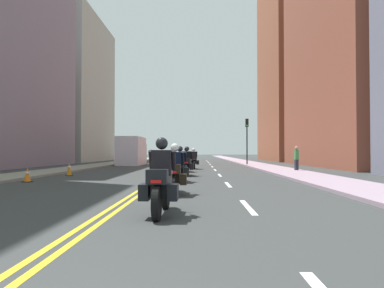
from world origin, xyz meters
name	(u,v)px	position (x,y,z in m)	size (l,w,h in m)	color
ground_plane	(184,162)	(0.00, 48.00, 0.00)	(264.00, 264.00, 0.00)	#343737
sidewalk_left	(127,161)	(-7.56, 48.00, 0.06)	(2.68, 144.00, 0.12)	gray
sidewalk_right	(242,161)	(7.56, 48.00, 0.06)	(2.68, 144.00, 0.12)	#9D8596
centreline_yellow_inner	(183,162)	(-0.12, 48.00, 0.00)	(0.12, 132.00, 0.01)	yellow
centreline_yellow_outer	(185,162)	(0.12, 48.00, 0.00)	(0.12, 132.00, 0.01)	yellow
lane_dashes_white	(213,168)	(3.11, 29.00, 0.00)	(0.14, 56.40, 0.01)	silver
building_right_1	(351,35)	(15.93, 33.05, 12.01)	(7.76, 20.06, 24.02)	#984E39
building_left_2	(74,90)	(-15.87, 51.39, 10.10)	(7.65, 17.33, 20.19)	#A9ACA4
building_right_2	(294,63)	(16.23, 54.62, 14.64)	(8.36, 17.27, 29.28)	#965138
motorcycle_0	(161,183)	(1.16, 6.80, 0.66)	(0.77, 2.19, 1.63)	black
motorcycle_1	(175,173)	(1.19, 10.60, 0.65)	(0.77, 2.18, 1.59)	black
motorcycle_2	(180,167)	(1.10, 15.32, 0.65)	(0.76, 2.19, 1.58)	black
motorcycle_3	(187,164)	(1.28, 19.41, 0.66)	(0.77, 2.23, 1.62)	black
motorcycle_4	(186,162)	(1.10, 23.39, 0.66)	(0.78, 2.27, 1.62)	black
motorcycle_5	(194,161)	(1.53, 27.63, 0.65)	(0.78, 2.32, 1.61)	black
traffic_cone_0	(69,169)	(-5.23, 19.44, 0.40)	(0.33, 0.33, 0.80)	black
traffic_cone_1	(27,175)	(-5.55, 15.12, 0.32)	(0.37, 0.37, 0.65)	black
traffic_light_far	(247,133)	(6.62, 35.22, 3.14)	(0.28, 0.38, 4.56)	black
pedestrian_0	(296,159)	(8.37, 23.62, 0.87)	(0.24, 0.37, 1.69)	#252733
parked_truck	(132,152)	(-4.82, 36.51, 1.27)	(2.20, 6.50, 2.80)	#B7B5BE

